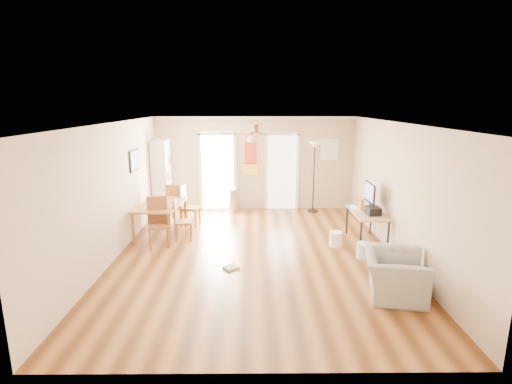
{
  "coord_description": "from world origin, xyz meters",
  "views": [
    {
      "loc": [
        -0.06,
        -7.31,
        2.97
      ],
      "look_at": [
        0.0,
        0.6,
        1.15
      ],
      "focal_mm": 27.36,
      "sensor_mm": 36.0,
      "label": 1
    }
  ],
  "objects_px": {
    "dining_chair_near": "(158,223)",
    "wastebasket_b": "(363,251)",
    "bookshelf": "(163,176)",
    "armchair": "(394,275)",
    "dining_chair_right_b": "(183,220)",
    "torchiere_lamp": "(314,177)",
    "dining_table": "(161,220)",
    "dining_chair_right_a": "(190,206)",
    "computer_desk": "(366,227)",
    "wastebasket_a": "(336,239)",
    "printer": "(373,211)",
    "trash_can": "(234,200)",
    "dining_chair_far": "(176,202)"
  },
  "relations": [
    {
      "from": "wastebasket_b",
      "to": "printer",
      "type": "bearing_deg",
      "value": 63.38
    },
    {
      "from": "dining_chair_right_b",
      "to": "torchiere_lamp",
      "type": "relative_size",
      "value": 0.46
    },
    {
      "from": "dining_chair_near",
      "to": "dining_chair_far",
      "type": "height_order",
      "value": "dining_chair_near"
    },
    {
      "from": "dining_chair_far",
      "to": "dining_chair_right_a",
      "type": "bearing_deg",
      "value": 146.28
    },
    {
      "from": "trash_can",
      "to": "torchiere_lamp",
      "type": "height_order",
      "value": "torchiere_lamp"
    },
    {
      "from": "dining_chair_near",
      "to": "dining_chair_right_b",
      "type": "bearing_deg",
      "value": 27.88
    },
    {
      "from": "torchiere_lamp",
      "to": "wastebasket_a",
      "type": "distance_m",
      "value": 2.84
    },
    {
      "from": "computer_desk",
      "to": "wastebasket_a",
      "type": "height_order",
      "value": "computer_desk"
    },
    {
      "from": "dining_chair_far",
      "to": "bookshelf",
      "type": "bearing_deg",
      "value": -47.86
    },
    {
      "from": "dining_table",
      "to": "wastebasket_b",
      "type": "relative_size",
      "value": 4.79
    },
    {
      "from": "dining_table",
      "to": "wastebasket_b",
      "type": "height_order",
      "value": "dining_table"
    },
    {
      "from": "dining_chair_right_a",
      "to": "printer",
      "type": "relative_size",
      "value": 3.19
    },
    {
      "from": "trash_can",
      "to": "wastebasket_b",
      "type": "distance_m",
      "value": 4.35
    },
    {
      "from": "dining_table",
      "to": "printer",
      "type": "bearing_deg",
      "value": -8.12
    },
    {
      "from": "dining_chair_right_a",
      "to": "dining_chair_far",
      "type": "bearing_deg",
      "value": 55.6
    },
    {
      "from": "bookshelf",
      "to": "wastebasket_a",
      "type": "xyz_separation_m",
      "value": [
        4.21,
        -2.69,
        -0.84
      ]
    },
    {
      "from": "dining_table",
      "to": "wastebasket_b",
      "type": "bearing_deg",
      "value": -17.98
    },
    {
      "from": "trash_can",
      "to": "printer",
      "type": "bearing_deg",
      "value": -41.5
    },
    {
      "from": "trash_can",
      "to": "armchair",
      "type": "height_order",
      "value": "armchair"
    },
    {
      "from": "wastebasket_a",
      "to": "dining_chair_right_a",
      "type": "bearing_deg",
      "value": 155.73
    },
    {
      "from": "dining_table",
      "to": "dining_chair_near",
      "type": "height_order",
      "value": "dining_chair_near"
    },
    {
      "from": "dining_chair_right_b",
      "to": "computer_desk",
      "type": "relative_size",
      "value": 0.72
    },
    {
      "from": "trash_can",
      "to": "computer_desk",
      "type": "xyz_separation_m",
      "value": [
        2.98,
        -2.52,
        0.02
      ]
    },
    {
      "from": "dining_chair_right_a",
      "to": "dining_chair_near",
      "type": "distance_m",
      "value": 1.51
    },
    {
      "from": "dining_table",
      "to": "trash_can",
      "type": "distance_m",
      "value": 2.56
    },
    {
      "from": "bookshelf",
      "to": "torchiere_lamp",
      "type": "distance_m",
      "value": 4.14
    },
    {
      "from": "dining_chair_right_a",
      "to": "computer_desk",
      "type": "bearing_deg",
      "value": -97.89
    },
    {
      "from": "bookshelf",
      "to": "armchair",
      "type": "height_order",
      "value": "bookshelf"
    },
    {
      "from": "computer_desk",
      "to": "armchair",
      "type": "bearing_deg",
      "value": -95.62
    },
    {
      "from": "dining_chair_far",
      "to": "wastebasket_b",
      "type": "bearing_deg",
      "value": 158.37
    },
    {
      "from": "printer",
      "to": "wastebasket_b",
      "type": "xyz_separation_m",
      "value": [
        -0.36,
        -0.72,
        -0.6
      ]
    },
    {
      "from": "dining_chair_right_b",
      "to": "armchair",
      "type": "bearing_deg",
      "value": -131.19
    },
    {
      "from": "computer_desk",
      "to": "dining_table",
      "type": "bearing_deg",
      "value": 173.93
    },
    {
      "from": "torchiere_lamp",
      "to": "dining_chair_right_b",
      "type": "bearing_deg",
      "value": -144.79
    },
    {
      "from": "dining_chair_near",
      "to": "dining_chair_right_a",
      "type": "bearing_deg",
      "value": 57.31
    },
    {
      "from": "bookshelf",
      "to": "trash_can",
      "type": "relative_size",
      "value": 3.12
    },
    {
      "from": "bookshelf",
      "to": "computer_desk",
      "type": "xyz_separation_m",
      "value": [
        4.91,
        -2.44,
        -0.66
      ]
    },
    {
      "from": "dining_chair_right_a",
      "to": "dining_chair_near",
      "type": "xyz_separation_m",
      "value": [
        -0.45,
        -1.44,
        0.02
      ]
    },
    {
      "from": "dining_chair_near",
      "to": "wastebasket_b",
      "type": "height_order",
      "value": "dining_chair_near"
    },
    {
      "from": "wastebasket_b",
      "to": "armchair",
      "type": "xyz_separation_m",
      "value": [
        0.06,
        -1.49,
        0.18
      ]
    },
    {
      "from": "torchiere_lamp",
      "to": "dining_chair_far",
      "type": "bearing_deg",
      "value": -167.04
    },
    {
      "from": "dining_chair_right_b",
      "to": "dining_chair_right_a",
      "type": "bearing_deg",
      "value": -6.53
    },
    {
      "from": "dining_chair_right_a",
      "to": "torchiere_lamp",
      "type": "relative_size",
      "value": 0.51
    },
    {
      "from": "bookshelf",
      "to": "wastebasket_a",
      "type": "relative_size",
      "value": 6.35
    },
    {
      "from": "armchair",
      "to": "dining_chair_far",
      "type": "bearing_deg",
      "value": 58.8
    },
    {
      "from": "armchair",
      "to": "dining_chair_right_a",
      "type": "bearing_deg",
      "value": 58.78
    },
    {
      "from": "dining_chair_right_a",
      "to": "armchair",
      "type": "bearing_deg",
      "value": -124.62
    },
    {
      "from": "trash_can",
      "to": "wastebasket_b",
      "type": "height_order",
      "value": "trash_can"
    },
    {
      "from": "trash_can",
      "to": "dining_chair_right_a",
      "type": "bearing_deg",
      "value": -127.8
    },
    {
      "from": "bookshelf",
      "to": "trash_can",
      "type": "xyz_separation_m",
      "value": [
        1.93,
        0.08,
        -0.68
      ]
    }
  ]
}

